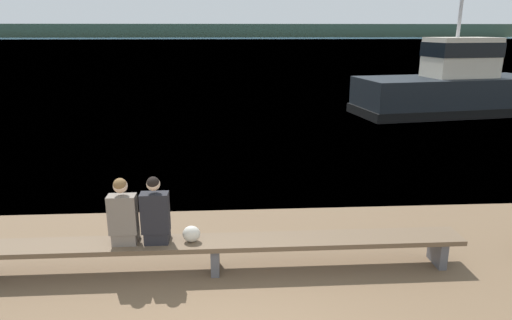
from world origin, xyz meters
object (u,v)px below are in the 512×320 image
(person_right, at_px, (155,214))
(person_left, at_px, (123,215))
(shopping_bag, at_px, (191,234))
(tugboat_red, at_px, (450,90))
(bench_main, at_px, (215,246))

(person_right, bearing_deg, person_left, -179.98)
(person_left, height_order, shopping_bag, person_left)
(person_left, xyz_separation_m, person_right, (0.45, 0.00, -0.00))
(shopping_bag, bearing_deg, person_right, 179.13)
(person_left, bearing_deg, tugboat_red, 49.07)
(tugboat_red, bearing_deg, person_left, 130.17)
(person_left, distance_m, tugboat_red, 16.57)
(bench_main, distance_m, tugboat_red, 15.76)
(tugboat_red, bearing_deg, shopping_bag, 132.76)
(person_left, relative_size, shopping_bag, 3.90)
(bench_main, height_order, shopping_bag, shopping_bag)
(shopping_bag, bearing_deg, bench_main, 1.89)
(person_left, bearing_deg, person_right, 0.02)
(person_right, bearing_deg, bench_main, 0.24)
(person_left, distance_m, shopping_bag, 1.00)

